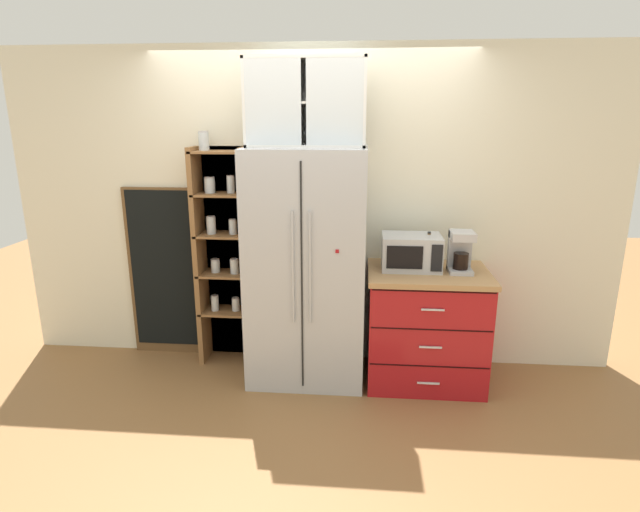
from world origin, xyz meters
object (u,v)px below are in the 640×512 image
at_px(coffee_maker, 461,251).
at_px(mug_navy, 429,265).
at_px(microwave, 411,252).
at_px(bottle_amber, 428,252).
at_px(refrigerator, 307,267).
at_px(chalkboard_menu, 164,272).

bearing_deg(coffee_maker, mug_navy, -175.40).
bearing_deg(mug_navy, coffee_maker, 4.60).
bearing_deg(microwave, bottle_amber, 16.60).
distance_m(refrigerator, microwave, 0.80).
distance_m(microwave, chalkboard_menu, 2.09).
bearing_deg(chalkboard_menu, mug_navy, -8.14).
bearing_deg(bottle_amber, refrigerator, -174.59).
bearing_deg(refrigerator, chalkboard_menu, 166.65).
xyz_separation_m(refrigerator, bottle_amber, (0.92, 0.09, 0.12)).
bearing_deg(coffee_maker, refrigerator, -179.71).
height_order(mug_navy, chalkboard_menu, chalkboard_menu).
relative_size(microwave, mug_navy, 3.79).
height_order(mug_navy, bottle_amber, bottle_amber).
xyz_separation_m(mug_navy, chalkboard_menu, (-2.19, 0.31, -0.21)).
bearing_deg(mug_navy, bottle_amber, 90.99).
xyz_separation_m(coffee_maker, chalkboard_menu, (-2.41, 0.29, -0.32)).
height_order(refrigerator, mug_navy, refrigerator).
relative_size(mug_navy, bottle_amber, 0.41).
distance_m(microwave, coffee_maker, 0.36).
bearing_deg(refrigerator, bottle_amber, 5.41).
bearing_deg(refrigerator, coffee_maker, 0.29).
bearing_deg(refrigerator, microwave, 3.47).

